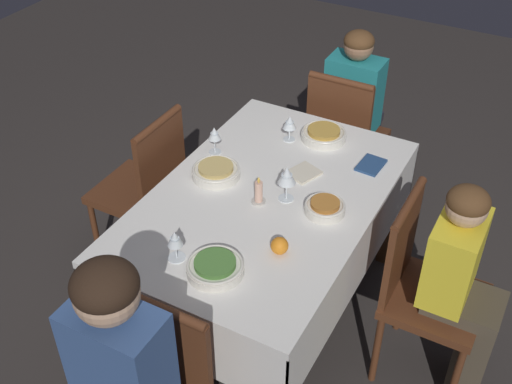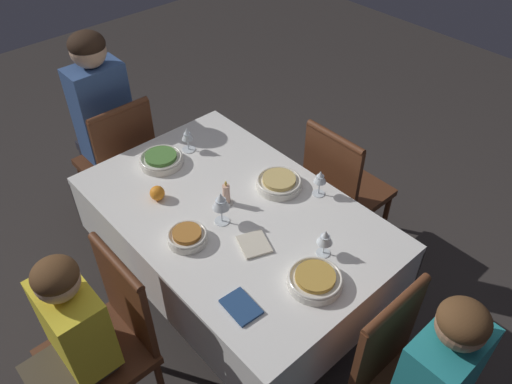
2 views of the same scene
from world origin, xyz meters
TOP-DOWN VIEW (x-y plane):
  - ground_plane at (0.00, 0.00)m, footprint 8.00×8.00m
  - dining_table at (0.00, 0.00)m, footprint 1.44×0.93m
  - chair_east at (0.98, 0.06)m, footprint 0.40×0.39m
  - chair_west at (-0.98, -0.01)m, footprint 0.40×0.39m
  - chair_north at (-0.05, 0.72)m, footprint 0.39×0.40m
  - chair_south at (-0.06, -0.72)m, footprint 0.39×0.40m
  - person_adult_denim at (1.12, 0.06)m, footprint 0.34×0.30m
  - person_child_yellow at (-0.05, 0.88)m, footprint 0.30×0.33m
  - bowl_east at (0.51, 0.05)m, footprint 0.22×0.22m
  - wine_glass_east at (0.51, -0.12)m, footprint 0.07×0.07m
  - bowl_west at (-0.54, 0.04)m, footprint 0.22×0.22m
  - wine_glass_west at (-0.45, -0.11)m, footprint 0.07×0.07m
  - bowl_north at (-0.02, 0.27)m, footprint 0.17×0.17m
  - wine_glass_north at (-0.02, 0.09)m, footprint 0.08×0.08m
  - bowl_south at (-0.02, -0.27)m, footprint 0.22×0.22m
  - wine_glass_south at (-0.18, -0.37)m, footprint 0.06×0.06m
  - candle_centerpiece at (0.06, -0.01)m, footprint 0.06×0.06m
  - orange_fruit at (0.29, 0.21)m, footprint 0.07×0.07m
  - napkin_red_folded at (-0.23, 0.08)m, footprint 0.17×0.16m
  - napkin_spare_side at (-0.43, 0.32)m, footprint 0.15×0.11m

SIDE VIEW (x-z plane):
  - ground_plane at x=0.00m, z-range 0.00..0.00m
  - chair_east at x=0.98m, z-range 0.05..0.96m
  - chair_west at x=-0.98m, z-range 0.05..0.96m
  - chair_north at x=-0.05m, z-range 0.05..0.96m
  - chair_south at x=-0.06m, z-range 0.05..0.96m
  - person_child_yellow at x=-0.05m, z-range 0.05..1.10m
  - dining_table at x=0.00m, z-range 0.27..1.02m
  - person_adult_denim at x=1.12m, z-range 0.08..1.34m
  - napkin_red_folded at x=-0.23m, z-range 0.74..0.75m
  - napkin_spare_side at x=-0.43m, z-range 0.74..0.75m
  - bowl_east at x=0.51m, z-range 0.74..0.80m
  - bowl_west at x=-0.54m, z-range 0.74..0.80m
  - bowl_south at x=-0.02m, z-range 0.74..0.80m
  - bowl_north at x=-0.02m, z-range 0.74..0.80m
  - orange_fruit at x=0.29m, z-range 0.74..0.81m
  - candle_centerpiece at x=0.06m, z-range 0.72..0.86m
  - wine_glass_east at x=0.51m, z-range 0.77..0.90m
  - wine_glass_west at x=-0.45m, z-range 0.77..0.90m
  - wine_glass_south at x=-0.18m, z-range 0.77..0.91m
  - wine_glass_north at x=-0.02m, z-range 0.78..0.95m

